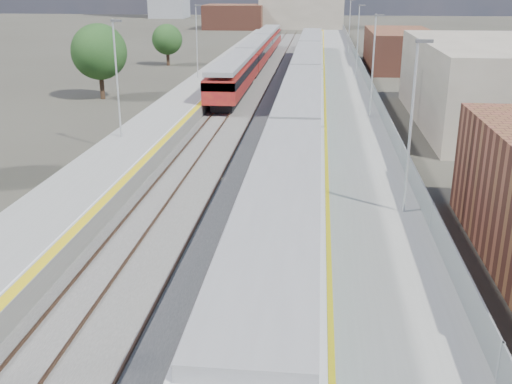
# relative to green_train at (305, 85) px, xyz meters

# --- Properties ---
(ground) EXTENTS (320.00, 320.00, 0.00)m
(ground) POSITION_rel_green_train_xyz_m (-1.50, 2.05, -2.39)
(ground) COLOR #47443A
(ground) RESTS_ON ground
(ballast_bed) EXTENTS (10.50, 155.00, 0.06)m
(ballast_bed) POSITION_rel_green_train_xyz_m (-3.75, 4.55, -2.36)
(ballast_bed) COLOR #565451
(ballast_bed) RESTS_ON ground
(tracks) EXTENTS (8.96, 160.00, 0.17)m
(tracks) POSITION_rel_green_train_xyz_m (-3.15, 6.23, -2.29)
(tracks) COLOR #4C3323
(tracks) RESTS_ON ground
(platform_right) EXTENTS (4.70, 155.00, 8.52)m
(platform_right) POSITION_rel_green_train_xyz_m (3.78, 4.55, -1.86)
(platform_right) COLOR slate
(platform_right) RESTS_ON ground
(platform_left) EXTENTS (4.30, 155.00, 8.52)m
(platform_left) POSITION_rel_green_train_xyz_m (-10.55, 4.54, -1.88)
(platform_left) COLOR slate
(platform_left) RESTS_ON ground
(green_train) EXTENTS (3.09, 85.83, 3.40)m
(green_train) POSITION_rel_green_train_xyz_m (0.00, 0.00, 0.00)
(green_train) COLOR black
(green_train) RESTS_ON ground
(red_train) EXTENTS (2.87, 58.25, 3.63)m
(red_train) POSITION_rel_green_train_xyz_m (-7.00, 26.01, -0.25)
(red_train) COLOR black
(red_train) RESTS_ON ground
(tree_b) EXTENTS (5.23, 5.23, 7.09)m
(tree_b) POSITION_rel_green_train_xyz_m (-19.53, 4.38, 2.07)
(tree_b) COLOR #382619
(tree_b) RESTS_ON ground
(tree_c) EXTENTS (4.03, 4.03, 5.46)m
(tree_c) POSITION_rel_green_train_xyz_m (-19.18, 29.15, 1.04)
(tree_c) COLOR #382619
(tree_c) RESTS_ON ground
(tree_d) EXTENTS (4.05, 4.05, 5.48)m
(tree_d) POSITION_rel_green_train_xyz_m (19.12, 13.16, 1.05)
(tree_d) COLOR #382619
(tree_d) RESTS_ON ground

